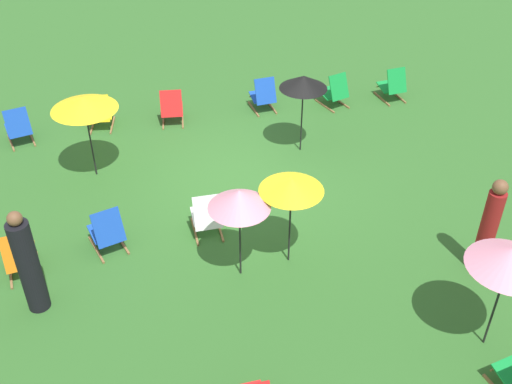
% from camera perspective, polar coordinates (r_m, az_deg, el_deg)
% --- Properties ---
extents(ground_plane, '(40.00, 40.00, 0.00)m').
position_cam_1_polar(ground_plane, '(12.14, -1.42, 1.31)').
color(ground_plane, '#2D6026').
extents(deckchair_0, '(0.49, 0.77, 0.83)m').
position_cam_1_polar(deckchair_0, '(10.60, -4.61, -2.24)').
color(deckchair_0, olive).
rests_on(deckchair_0, ground).
extents(deckchair_1, '(0.56, 0.81, 0.83)m').
position_cam_1_polar(deckchair_1, '(10.48, -21.13, -5.56)').
color(deckchair_1, olive).
rests_on(deckchair_1, ground).
extents(deckchair_2, '(0.67, 0.86, 0.83)m').
position_cam_1_polar(deckchair_2, '(14.70, 7.34, 9.27)').
color(deckchair_2, olive).
rests_on(deckchair_2, ground).
extents(deckchair_3, '(0.67, 0.86, 0.83)m').
position_cam_1_polar(deckchair_3, '(10.54, -13.72, -3.58)').
color(deckchair_3, olive).
rests_on(deckchair_3, ground).
extents(deckchair_5, '(0.55, 0.80, 0.83)m').
position_cam_1_polar(deckchair_5, '(15.24, 12.62, 9.67)').
color(deckchair_5, olive).
rests_on(deckchair_5, ground).
extents(deckchair_8, '(0.57, 0.82, 0.83)m').
position_cam_1_polar(deckchair_8, '(14.00, -7.86, 7.78)').
color(deckchair_8, olive).
rests_on(deckchair_8, ground).
extents(deckchair_9, '(0.61, 0.83, 0.83)m').
position_cam_1_polar(deckchair_9, '(14.10, -14.33, 7.17)').
color(deckchair_9, olive).
rests_on(deckchair_9, ground).
extents(deckchair_10, '(0.64, 0.85, 0.83)m').
position_cam_1_polar(deckchair_10, '(14.05, -21.28, 5.64)').
color(deckchair_10, olive).
rests_on(deckchair_10, ground).
extents(deckchair_12, '(0.53, 0.79, 0.83)m').
position_cam_1_polar(deckchair_12, '(14.41, 0.68, 8.99)').
color(deckchair_12, olive).
rests_on(deckchair_12, ground).
extents(umbrella_0, '(1.12, 1.12, 1.79)m').
position_cam_1_polar(umbrella_0, '(8.52, 22.67, -5.65)').
color(umbrella_0, black).
rests_on(umbrella_0, ground).
extents(umbrella_1, '(0.96, 0.96, 1.71)m').
position_cam_1_polar(umbrella_1, '(12.31, 4.45, 10.16)').
color(umbrella_1, black).
rests_on(umbrella_1, ground).
extents(umbrella_2, '(0.96, 0.96, 1.65)m').
position_cam_1_polar(umbrella_2, '(9.07, -1.58, -0.68)').
color(umbrella_2, black).
rests_on(umbrella_2, ground).
extents(umbrella_3, '(1.25, 1.25, 1.71)m').
position_cam_1_polar(umbrella_3, '(11.88, -15.76, 7.95)').
color(umbrella_3, black).
rests_on(umbrella_3, ground).
extents(umbrella_4, '(1.01, 1.01, 1.65)m').
position_cam_1_polar(umbrella_4, '(9.32, 3.33, 0.68)').
color(umbrella_4, black).
rests_on(umbrella_4, ground).
extents(person_0, '(0.33, 0.33, 1.76)m').
position_cam_1_polar(person_0, '(10.21, 20.85, -3.16)').
color(person_0, maroon).
rests_on(person_0, ground).
extents(person_1, '(0.38, 0.38, 1.81)m').
position_cam_1_polar(person_1, '(9.51, -20.47, -6.36)').
color(person_1, black).
rests_on(person_1, ground).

